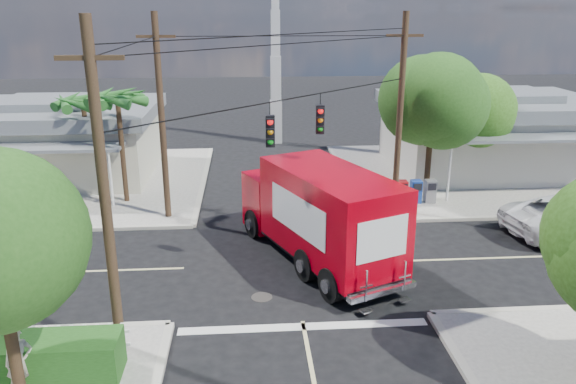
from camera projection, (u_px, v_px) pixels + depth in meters
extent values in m
plane|color=black|center=(292.00, 265.00, 20.92)|extent=(120.00, 120.00, 0.00)
cube|color=gray|center=(468.00, 174.00, 32.10)|extent=(14.00, 14.00, 0.14)
cube|color=#BCB7A7|center=(347.00, 177.00, 31.60)|extent=(0.25, 14.00, 0.14)
cube|color=#BCB7A7|center=(526.00, 217.00, 25.47)|extent=(14.00, 0.25, 0.14)
cube|color=gray|center=(75.00, 182.00, 30.54)|extent=(14.00, 14.00, 0.14)
cube|color=#BCB7A7|center=(204.00, 180.00, 31.03)|extent=(0.25, 14.00, 0.14)
cube|color=#BCB7A7|center=(28.00, 231.00, 23.91)|extent=(14.00, 0.25, 0.14)
cube|color=beige|center=(277.00, 185.00, 30.39)|extent=(0.12, 12.00, 0.01)
cube|color=beige|center=(550.00, 256.00, 21.63)|extent=(12.00, 0.12, 0.01)
cube|color=beige|center=(16.00, 274.00, 20.21)|extent=(12.00, 0.12, 0.01)
cube|color=silver|center=(304.00, 327.00, 16.84)|extent=(7.50, 0.40, 0.01)
cube|color=beige|center=(489.00, 139.00, 32.60)|extent=(11.00, 8.00, 3.40)
cube|color=slate|center=(493.00, 104.00, 31.96)|extent=(11.80, 8.80, 0.70)
cube|color=slate|center=(494.00, 95.00, 31.80)|extent=(6.05, 4.40, 0.50)
cube|color=slate|center=(533.00, 138.00, 27.58)|extent=(9.90, 1.80, 0.15)
cylinder|color=silver|center=(449.00, 172.00, 26.96)|extent=(0.12, 0.12, 2.90)
cube|color=beige|center=(60.00, 146.00, 31.37)|extent=(10.00, 8.00, 3.20)
cube|color=slate|center=(56.00, 112.00, 30.76)|extent=(10.80, 8.80, 0.70)
cube|color=slate|center=(55.00, 103.00, 30.60)|extent=(5.50, 4.40, 0.50)
cube|color=slate|center=(25.00, 148.00, 26.38)|extent=(9.00, 1.80, 0.15)
cylinder|color=silver|center=(111.00, 179.00, 26.33)|extent=(0.12, 0.12, 2.70)
cube|color=silver|center=(276.00, 122.00, 39.43)|extent=(0.80, 0.80, 3.00)
cube|color=silver|center=(276.00, 78.00, 38.49)|extent=(0.70, 0.70, 3.00)
cube|color=silver|center=(275.00, 33.00, 37.56)|extent=(0.60, 0.60, 3.00)
cylinder|color=#422D1C|center=(11.00, 338.00, 12.69)|extent=(0.28, 0.28, 3.71)
sphere|color=#245218|center=(7.00, 254.00, 11.75)|extent=(3.25, 3.25, 3.25)
cylinder|color=#422D1C|center=(429.00, 158.00, 27.19)|extent=(0.28, 0.28, 4.10)
sphere|color=#245218|center=(433.00, 105.00, 26.39)|extent=(4.10, 4.10, 4.10)
sphere|color=#245218|center=(424.00, 99.00, 26.47)|extent=(3.33, 3.33, 3.33)
sphere|color=#245218|center=(442.00, 109.00, 26.17)|extent=(3.58, 3.58, 3.58)
cylinder|color=#422D1C|center=(463.00, 151.00, 29.53)|extent=(0.28, 0.28, 3.58)
sphere|color=#2F5715|center=(468.00, 109.00, 28.84)|extent=(3.58, 3.58, 3.58)
sphere|color=#2F5715|center=(459.00, 104.00, 28.93)|extent=(2.91, 2.91, 2.91)
sphere|color=#2F5715|center=(476.00, 112.00, 28.61)|extent=(3.14, 3.14, 3.14)
cylinder|color=#422D1C|center=(122.00, 151.00, 26.67)|extent=(0.24, 0.24, 5.00)
cone|color=#276925|center=(137.00, 96.00, 25.92)|extent=(0.50, 2.06, 0.98)
cone|color=#276925|center=(132.00, 94.00, 26.56)|extent=(1.92, 1.68, 0.98)
cone|color=#276925|center=(117.00, 93.00, 26.67)|extent=(2.12, 0.95, 0.98)
cone|color=#276925|center=(101.00, 95.00, 26.17)|extent=(1.34, 2.07, 0.98)
cone|color=#276925|center=(97.00, 98.00, 25.43)|extent=(1.34, 2.07, 0.98)
cone|color=#276925|center=(108.00, 99.00, 25.01)|extent=(2.12, 0.95, 0.98)
cone|color=#276925|center=(126.00, 98.00, 25.23)|extent=(1.92, 1.68, 0.98)
cylinder|color=#422D1C|center=(88.00, 148.00, 28.01)|extent=(0.24, 0.24, 4.60)
cone|color=#276925|center=(102.00, 100.00, 27.32)|extent=(0.50, 2.06, 0.98)
cone|color=#276925|center=(98.00, 98.00, 27.97)|extent=(1.92, 1.68, 0.98)
cone|color=#276925|center=(83.00, 98.00, 28.08)|extent=(2.12, 0.95, 0.98)
cone|color=#276925|center=(68.00, 99.00, 27.57)|extent=(1.34, 2.07, 0.98)
cone|color=#276925|center=(63.00, 102.00, 26.83)|extent=(1.34, 2.07, 0.98)
cone|color=#276925|center=(73.00, 103.00, 26.41)|extent=(2.12, 0.95, 0.98)
cone|color=#276925|center=(91.00, 102.00, 26.63)|extent=(1.92, 1.68, 0.98)
cylinder|color=#473321|center=(105.00, 199.00, 14.22)|extent=(0.28, 0.28, 9.00)
cube|color=#473321|center=(90.00, 58.00, 13.12)|extent=(1.60, 0.12, 0.12)
cylinder|color=#473321|center=(400.00, 117.00, 24.81)|extent=(0.28, 0.28, 9.00)
cube|color=#473321|center=(405.00, 35.00, 23.71)|extent=(1.60, 0.12, 0.12)
cylinder|color=#473321|center=(162.00, 121.00, 24.07)|extent=(0.28, 0.28, 9.00)
cube|color=#473321|center=(156.00, 36.00, 22.98)|extent=(1.60, 0.12, 0.12)
cylinder|color=black|center=(292.00, 98.00, 18.98)|extent=(10.43, 10.43, 0.04)
cube|color=black|center=(270.00, 131.00, 18.46)|extent=(0.30, 0.24, 1.05)
sphere|color=red|center=(270.00, 122.00, 18.23)|extent=(0.20, 0.20, 0.20)
cube|color=black|center=(320.00, 119.00, 20.40)|extent=(0.30, 0.24, 1.05)
sphere|color=red|center=(321.00, 111.00, 20.16)|extent=(0.20, 0.20, 0.20)
cube|color=silver|center=(17.00, 349.00, 14.91)|extent=(5.94, 0.05, 0.08)
cube|color=silver|center=(15.00, 336.00, 14.78)|extent=(5.94, 0.05, 0.08)
cube|color=silver|center=(124.00, 339.00, 15.06)|extent=(0.09, 0.06, 1.00)
cube|color=#A20D13|center=(402.00, 192.00, 26.99)|extent=(0.50, 0.50, 1.10)
cube|color=navy|center=(416.00, 191.00, 27.04)|extent=(0.50, 0.50, 1.10)
cube|color=slate|center=(430.00, 191.00, 27.09)|extent=(0.50, 0.50, 1.10)
cube|color=black|center=(316.00, 245.00, 21.25)|extent=(5.48, 8.51, 0.26)
cube|color=#AC000F|center=(278.00, 199.00, 23.70)|extent=(3.03, 2.65, 2.32)
cube|color=black|center=(270.00, 185.00, 24.19)|extent=(2.14, 1.12, 1.00)
cube|color=silver|center=(268.00, 209.00, 24.73)|extent=(2.28, 1.07, 0.37)
cube|color=#AC000F|center=(330.00, 213.00, 19.96)|extent=(4.84, 6.66, 3.06)
cube|color=white|center=(361.00, 203.00, 20.50)|extent=(1.52, 3.50, 1.37)
cube|color=white|center=(297.00, 215.00, 19.32)|extent=(1.52, 3.50, 1.37)
cube|color=white|center=(382.00, 239.00, 17.31)|extent=(1.75, 0.77, 1.37)
cube|color=silver|center=(382.00, 291.00, 17.74)|extent=(2.43, 1.24, 0.19)
cube|color=silver|center=(366.00, 286.00, 17.17)|extent=(0.46, 0.25, 1.05)
cube|color=silver|center=(404.00, 276.00, 17.82)|extent=(0.46, 0.25, 1.05)
cylinder|color=black|center=(254.00, 224.00, 23.29)|extent=(0.77, 1.20, 1.16)
cylinder|color=black|center=(305.00, 214.00, 24.36)|extent=(0.77, 1.20, 1.16)
cylinder|color=black|center=(331.00, 285.00, 18.14)|extent=(0.77, 1.20, 1.16)
cylinder|color=black|center=(391.00, 270.00, 19.21)|extent=(0.77, 1.20, 1.16)
imported|color=silver|center=(575.00, 216.00, 23.39)|extent=(6.39, 3.73, 1.67)
imported|color=#BEB0A2|center=(19.00, 361.00, 13.48)|extent=(0.77, 0.67, 1.77)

